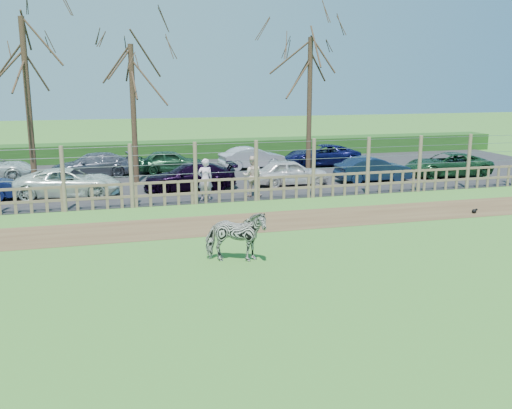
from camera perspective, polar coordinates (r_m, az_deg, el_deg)
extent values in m
plane|color=#54A93E|center=(15.45, -1.15, -6.13)|extent=(120.00, 120.00, 0.00)
cube|color=brown|center=(19.67, -4.35, -2.07)|extent=(34.00, 2.80, 0.01)
cube|color=#232326|center=(29.34, -8.07, 2.71)|extent=(44.00, 13.00, 0.04)
cube|color=#1E4716|center=(36.15, -9.51, 5.34)|extent=(46.00, 2.00, 1.10)
cube|color=brown|center=(22.93, -6.03, 1.13)|extent=(30.00, 0.06, 0.10)
cube|color=brown|center=(22.84, -6.06, 2.36)|extent=(30.00, 0.06, 0.10)
cylinder|color=brown|center=(22.56, -18.71, 2.42)|extent=(0.16, 0.16, 2.50)
cylinder|color=brown|center=(22.54, -12.36, 2.78)|extent=(0.16, 0.16, 2.50)
cylinder|color=brown|center=(22.79, -6.07, 3.11)|extent=(0.16, 0.16, 2.50)
cylinder|color=brown|center=(23.31, 0.01, 3.39)|extent=(0.16, 0.16, 2.50)
cylinder|color=brown|center=(24.08, 5.77, 3.61)|extent=(0.16, 0.16, 2.50)
cylinder|color=brown|center=(25.08, 11.13, 3.79)|extent=(0.16, 0.16, 2.50)
cylinder|color=brown|center=(26.27, 16.04, 3.93)|extent=(0.16, 0.16, 2.50)
cylinder|color=brown|center=(27.65, 20.49, 4.03)|extent=(0.16, 0.16, 2.50)
cylinder|color=gray|center=(22.79, -6.07, 3.11)|extent=(30.00, 0.02, 0.02)
cylinder|color=gray|center=(22.73, -6.10, 4.10)|extent=(30.00, 0.02, 0.02)
cylinder|color=gray|center=(22.68, -6.12, 5.10)|extent=(30.00, 0.02, 0.02)
cylinder|color=gray|center=(22.63, -6.14, 5.98)|extent=(30.00, 0.02, 0.02)
cylinder|color=#3D2B1E|center=(26.90, -21.79, 9.08)|extent=(0.26, 0.26, 7.50)
cylinder|color=#3D2B1E|center=(27.81, -12.14, 8.73)|extent=(0.26, 0.26, 6.50)
cylinder|color=#3D2B1E|center=(30.15, 5.35, 9.70)|extent=(0.26, 0.26, 7.00)
imported|color=gray|center=(15.60, -2.05, -3.20)|extent=(1.85, 1.25, 1.44)
imported|color=silver|center=(23.38, -5.11, 2.50)|extent=(0.65, 0.45, 1.72)
imported|color=beige|center=(24.12, -0.37, 2.86)|extent=(1.01, 0.89, 1.72)
sphere|color=black|center=(22.80, 20.97, -0.64)|extent=(0.17, 0.17, 0.17)
sphere|color=black|center=(22.85, 21.19, -0.48)|extent=(0.09, 0.09, 0.09)
imported|color=white|center=(25.34, -18.20, 2.09)|extent=(4.50, 2.43, 1.20)
imported|color=black|center=(25.75, -6.62, 2.79)|extent=(4.14, 1.68, 1.20)
imported|color=silver|center=(26.80, 3.48, 3.23)|extent=(3.54, 1.46, 1.20)
imported|color=#11213C|center=(28.22, 11.61, 3.47)|extent=(3.65, 1.31, 1.20)
imported|color=#1B4526|center=(30.81, 18.61, 3.81)|extent=(4.54, 2.52, 1.20)
imported|color=#515563|center=(30.19, -16.06, 3.81)|extent=(4.27, 2.04, 1.20)
imported|color=#1F482C|center=(30.70, -8.52, 4.30)|extent=(3.61, 1.66, 1.20)
imported|color=silver|center=(31.69, -0.39, 4.69)|extent=(3.77, 1.70, 1.20)
imported|color=#0C0F3F|center=(33.06, 6.58, 4.93)|extent=(4.47, 2.34, 1.20)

